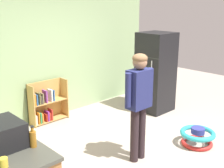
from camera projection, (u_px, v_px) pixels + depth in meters
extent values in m
plane|color=#AFA192|center=(137.00, 150.00, 4.85)|extent=(12.00, 12.00, 0.00)
cube|color=#98B881|center=(56.00, 54.00, 6.10)|extent=(5.20, 0.06, 2.70)
sphere|color=silver|center=(21.00, 153.00, 3.66)|extent=(0.04, 0.04, 0.04)
sphere|color=silver|center=(1.00, 137.00, 4.10)|extent=(0.04, 0.04, 0.04)
cube|color=black|center=(156.00, 72.00, 6.47)|extent=(0.70, 0.68, 1.78)
cylinder|color=silver|center=(151.00, 72.00, 6.08)|extent=(0.02, 0.02, 0.50)
cube|color=#333333|center=(146.00, 57.00, 6.13)|extent=(0.01, 0.67, 0.01)
cube|color=tan|center=(31.00, 106.00, 5.68)|extent=(0.02, 0.28, 0.85)
cube|color=tan|center=(64.00, 98.00, 6.20)|extent=(0.02, 0.28, 0.85)
cube|color=tan|center=(45.00, 100.00, 6.03)|extent=(0.80, 0.02, 0.85)
cube|color=tan|center=(50.00, 120.00, 6.05)|extent=(0.76, 0.24, 0.02)
cube|color=tan|center=(48.00, 101.00, 5.94)|extent=(0.76, 0.24, 0.02)
cube|color=beige|center=(35.00, 120.00, 5.77)|extent=(0.03, 0.17, 0.20)
cube|color=orange|center=(33.00, 100.00, 5.65)|extent=(0.03, 0.17, 0.24)
cube|color=orange|center=(38.00, 118.00, 5.80)|extent=(0.02, 0.17, 0.24)
cube|color=#2C5EA2|center=(35.00, 100.00, 5.68)|extent=(0.02, 0.17, 0.22)
cube|color=#319050|center=(39.00, 118.00, 5.83)|extent=(0.03, 0.17, 0.23)
cube|color=olive|center=(38.00, 98.00, 5.72)|extent=(0.02, 0.17, 0.23)
cube|color=orange|center=(41.00, 118.00, 5.86)|extent=(0.03, 0.17, 0.20)
cube|color=#4B4038|center=(40.00, 100.00, 5.75)|extent=(0.03, 0.17, 0.16)
cube|color=#AE2C1B|center=(45.00, 117.00, 5.92)|extent=(0.02, 0.17, 0.16)
cube|color=#6D6644|center=(41.00, 98.00, 5.77)|extent=(0.03, 0.17, 0.21)
cube|color=#822E90|center=(47.00, 116.00, 5.95)|extent=(0.03, 0.17, 0.21)
cube|color=purple|center=(45.00, 96.00, 5.82)|extent=(0.03, 0.17, 0.25)
cube|color=red|center=(50.00, 114.00, 6.00)|extent=(0.02, 0.17, 0.23)
cube|color=silver|center=(50.00, 95.00, 5.90)|extent=(0.03, 0.17, 0.25)
cube|color=#B02D1A|center=(49.00, 116.00, 5.98)|extent=(0.03, 0.17, 0.17)
cube|color=#325DA5|center=(52.00, 95.00, 5.94)|extent=(0.02, 0.17, 0.23)
cylinder|color=#2A1F23|center=(134.00, 135.00, 4.42)|extent=(0.13, 0.13, 0.87)
cylinder|color=#2A1F23|center=(141.00, 132.00, 4.52)|extent=(0.13, 0.13, 0.87)
cube|color=navy|center=(139.00, 89.00, 4.27)|extent=(0.38, 0.22, 0.59)
cylinder|color=navy|center=(128.00, 90.00, 4.10)|extent=(0.09, 0.09, 0.50)
cylinder|color=navy|center=(149.00, 84.00, 4.42)|extent=(0.09, 0.09, 0.50)
sphere|color=#936D51|center=(140.00, 62.00, 4.16)|extent=(0.21, 0.21, 0.21)
ellipsoid|color=brown|center=(140.00, 58.00, 4.15)|extent=(0.22, 0.22, 0.14)
torus|color=red|center=(197.00, 143.00, 5.03)|extent=(0.54, 0.54, 0.07)
torus|color=#29AAB5|center=(198.00, 133.00, 4.98)|extent=(0.60, 0.60, 0.08)
cylinder|color=navy|center=(198.00, 131.00, 4.97)|extent=(0.23, 0.23, 0.10)
cylinder|color=silver|center=(204.00, 134.00, 5.15)|extent=(0.02, 0.02, 0.18)
cylinder|color=silver|center=(184.00, 136.00, 5.07)|extent=(0.02, 0.02, 0.18)
cylinder|color=silver|center=(204.00, 144.00, 4.80)|extent=(0.02, 0.02, 0.18)
cube|color=black|center=(3.00, 133.00, 3.10)|extent=(0.36, 0.48, 0.28)
cube|color=#2D2D33|center=(21.00, 130.00, 3.19)|extent=(0.01, 0.31, 0.20)
cube|color=#515156|center=(13.00, 124.00, 3.34)|extent=(0.01, 0.10, 0.20)
cylinder|color=#9E661E|center=(33.00, 139.00, 3.08)|extent=(0.07, 0.07, 0.18)
cylinder|color=#9E661E|center=(32.00, 129.00, 3.05)|extent=(0.03, 0.03, 0.05)
cylinder|color=black|center=(32.00, 127.00, 3.04)|extent=(0.04, 0.04, 0.02)
cylinder|color=yellow|center=(4.00, 163.00, 2.71)|extent=(0.08, 0.08, 0.09)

